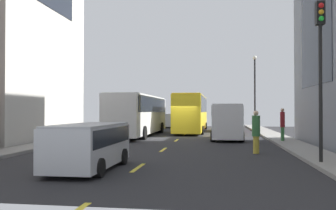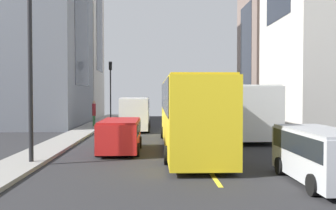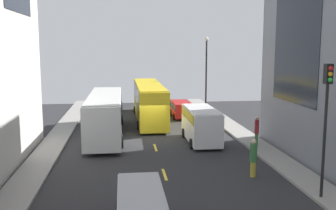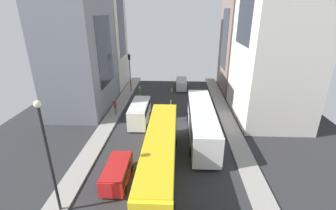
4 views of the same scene
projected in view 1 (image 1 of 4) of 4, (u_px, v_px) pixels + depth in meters
name	position (u px, v px, depth m)	size (l,w,h in m)	color
ground_plane	(181.00, 137.00, 27.84)	(40.61, 40.61, 0.00)	#28282B
sidewalk_west	(92.00, 135.00, 28.89)	(1.84, 44.00, 0.15)	gray
sidewalk_east	(277.00, 137.00, 26.78)	(1.84, 44.00, 0.15)	gray
lane_stripe_1	(138.00, 168.00, 12.99)	(0.16, 2.00, 0.01)	yellow
lane_stripe_2	(163.00, 150.00, 18.93)	(0.16, 2.00, 0.01)	yellow
lane_stripe_3	(176.00, 140.00, 24.87)	(0.16, 2.00, 0.01)	yellow
lane_stripe_4	(185.00, 135.00, 30.81)	(0.16, 2.00, 0.01)	yellow
lane_stripe_5	(190.00, 131.00, 36.74)	(0.16, 2.00, 0.01)	yellow
lane_stripe_6	(194.00, 128.00, 42.68)	(0.16, 2.00, 0.01)	yellow
lane_stripe_7	(197.00, 126.00, 48.62)	(0.16, 2.00, 0.01)	yellow
city_bus_white	(139.00, 112.00, 29.56)	(2.81, 12.67, 3.35)	silver
streetcar_yellow	(192.00, 111.00, 35.54)	(2.70, 14.15, 3.59)	yellow
delivery_van_white	(227.00, 119.00, 25.56)	(2.25, 5.64, 2.58)	white
car_silver_0	(89.00, 143.00, 12.62)	(1.96, 4.50, 1.64)	#B7BABF
car_silver_1	(168.00, 119.00, 43.78)	(1.87, 4.45, 1.73)	#B7BABF
car_red_2	(226.00, 122.00, 36.22)	(1.99, 4.22, 1.59)	red
pedestrian_waiting_curb	(283.00, 123.00, 22.92)	(0.30, 0.30, 2.12)	#336B38
pedestrian_crossing_near	(256.00, 131.00, 17.33)	(0.40, 0.40, 2.12)	gold
traffic_light_near_corner	(320.00, 51.00, 13.54)	(0.32, 0.44, 6.19)	black
streetlamp_near	(255.00, 85.00, 38.99)	(0.44, 0.44, 8.08)	black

